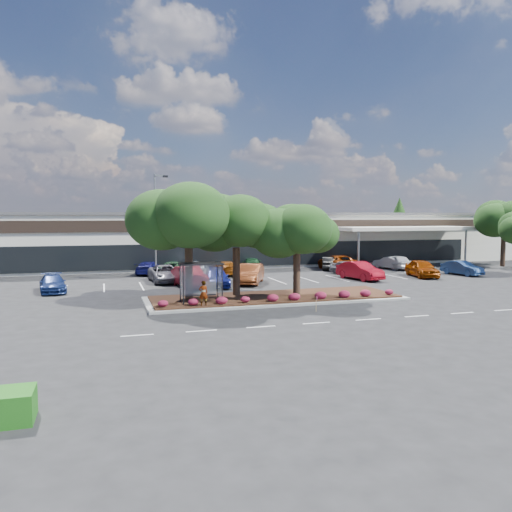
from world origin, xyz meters
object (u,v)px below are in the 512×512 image
object	(u,v)px
light_pole	(157,234)
car_0	(53,284)
car_1	(165,274)
survey_stake	(316,302)

from	to	relation	value
light_pole	car_0	xyz separation A→B (m)	(-8.41, -4.41, -3.59)
car_0	car_1	world-z (taller)	car_1
light_pole	car_1	bearing A→B (deg)	-62.45
survey_stake	car_1	distance (m)	18.02
light_pole	survey_stake	distance (m)	19.63
survey_stake	car_0	bearing A→B (deg)	140.80
survey_stake	car_0	xyz separation A→B (m)	(-16.21, 13.22, 0.05)
car_1	survey_stake	bearing A→B (deg)	-69.56
light_pole	car_1	world-z (taller)	light_pole
car_0	car_1	distance (m)	9.58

